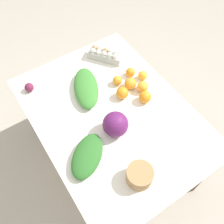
% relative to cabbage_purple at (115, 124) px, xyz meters
% --- Properties ---
extents(ground_plane, '(8.00, 8.00, 0.00)m').
position_rel_cabbage_purple_xyz_m(ground_plane, '(0.12, -0.05, -0.81)').
color(ground_plane, '#B2A899').
extents(dining_table, '(1.28, 0.94, 0.74)m').
position_rel_cabbage_purple_xyz_m(dining_table, '(0.12, -0.05, -0.17)').
color(dining_table, silver).
rests_on(dining_table, ground_plane).
extents(cabbage_purple, '(0.16, 0.16, 0.16)m').
position_rel_cabbage_purple_xyz_m(cabbage_purple, '(0.00, 0.00, 0.00)').
color(cabbage_purple, '#601E5B').
rests_on(cabbage_purple, dining_table).
extents(egg_carton, '(0.26, 0.22, 0.09)m').
position_rel_cabbage_purple_xyz_m(egg_carton, '(0.56, -0.28, -0.04)').
color(egg_carton, '#B7B7B2').
rests_on(egg_carton, dining_table).
extents(paper_bag, '(0.15, 0.15, 0.09)m').
position_rel_cabbage_purple_xyz_m(paper_bag, '(-0.32, 0.06, -0.03)').
color(paper_bag, '#A87F51').
rests_on(paper_bag, dining_table).
extents(greens_bunch_beet_tops, '(0.39, 0.29, 0.07)m').
position_rel_cabbage_purple_xyz_m(greens_bunch_beet_tops, '(0.37, -0.01, -0.04)').
color(greens_bunch_beet_tops, '#3D8433').
rests_on(greens_bunch_beet_tops, dining_table).
extents(greens_bunch_scallion, '(0.31, 0.32, 0.07)m').
position_rel_cabbage_purple_xyz_m(greens_bunch_scallion, '(-0.06, 0.23, -0.04)').
color(greens_bunch_scallion, '#2D6B28').
rests_on(greens_bunch_scallion, dining_table).
extents(beet_root, '(0.06, 0.06, 0.06)m').
position_rel_cabbage_purple_xyz_m(beet_root, '(0.59, 0.31, -0.05)').
color(beet_root, maroon).
rests_on(beet_root, dining_table).
extents(orange_0, '(0.08, 0.08, 0.08)m').
position_rel_cabbage_purple_xyz_m(orange_0, '(0.23, -0.28, -0.04)').
color(orange_0, orange).
rests_on(orange_0, dining_table).
extents(orange_1, '(0.07, 0.07, 0.07)m').
position_rel_cabbage_purple_xyz_m(orange_1, '(0.32, -0.34, -0.04)').
color(orange_1, orange).
rests_on(orange_1, dining_table).
extents(orange_2, '(0.08, 0.08, 0.08)m').
position_rel_cabbage_purple_xyz_m(orange_2, '(0.08, -0.29, -0.04)').
color(orange_2, orange).
rests_on(orange_2, dining_table).
extents(orange_3, '(0.07, 0.07, 0.07)m').
position_rel_cabbage_purple_xyz_m(orange_3, '(0.25, -0.40, -0.05)').
color(orange_3, '#F9A833').
rests_on(orange_3, dining_table).
extents(orange_4, '(0.08, 0.08, 0.08)m').
position_rel_cabbage_purple_xyz_m(orange_4, '(0.16, -0.33, -0.04)').
color(orange_4, '#F9A833').
rests_on(orange_4, dining_table).
extents(orange_5, '(0.08, 0.08, 0.08)m').
position_rel_cabbage_purple_xyz_m(orange_5, '(0.19, -0.19, -0.04)').
color(orange_5, orange).
rests_on(orange_5, dining_table).
extents(orange_6, '(0.07, 0.07, 0.07)m').
position_rel_cabbage_purple_xyz_m(orange_6, '(0.31, -0.22, -0.05)').
color(orange_6, orange).
rests_on(orange_6, dining_table).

